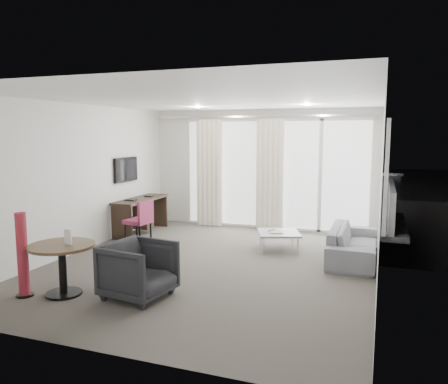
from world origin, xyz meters
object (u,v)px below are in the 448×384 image
(red_lamp, at_px, (23,255))
(tub_armchair, at_px, (139,270))
(rattan_chair_a, at_px, (294,203))
(desk_chair, at_px, (138,222))
(round_table, at_px, (63,270))
(rattan_chair_b, at_px, (337,206))
(coffee_table, at_px, (279,241))
(sofa, at_px, (353,243))
(desk, at_px, (141,216))

(red_lamp, height_order, tub_armchair, red_lamp)
(rattan_chair_a, bearing_deg, desk_chair, -127.04)
(round_table, height_order, rattan_chair_a, rattan_chair_a)
(desk_chair, height_order, rattan_chair_a, desk_chair)
(round_table, bearing_deg, red_lamp, -154.43)
(red_lamp, bearing_deg, rattan_chair_b, 61.83)
(desk_chair, relative_size, round_table, 0.99)
(rattan_chair_a, bearing_deg, coffee_table, -88.63)
(round_table, bearing_deg, rattan_chair_b, 64.32)
(desk_chair, distance_m, tub_armchair, 2.86)
(coffee_table, distance_m, rattan_chair_a, 3.18)
(desk_chair, height_order, round_table, desk_chair)
(round_table, xyz_separation_m, tub_armchair, (0.98, 0.25, 0.03))
(tub_armchair, height_order, rattan_chair_a, rattan_chair_a)
(sofa, relative_size, rattan_chair_a, 2.51)
(desk, xyz_separation_m, red_lamp, (0.46, -3.72, 0.18))
(coffee_table, bearing_deg, rattan_chair_a, 95.69)
(tub_armchair, relative_size, rattan_chair_b, 1.01)
(tub_armchair, bearing_deg, rattan_chair_b, -10.47)
(desk_chair, xyz_separation_m, round_table, (0.50, -2.70, -0.08))
(round_table, relative_size, rattan_chair_a, 1.12)
(round_table, distance_m, red_lamp, 0.53)
(desk, bearing_deg, desk_chair, -63.26)
(red_lamp, xyz_separation_m, rattan_chair_b, (3.33, 6.21, -0.15))
(desk, bearing_deg, coffee_table, -6.60)
(round_table, distance_m, rattan_chair_b, 6.66)
(sofa, bearing_deg, tub_armchair, 137.70)
(desk, xyz_separation_m, round_table, (0.90, -3.50, -0.03))
(desk, xyz_separation_m, rattan_chair_a, (2.73, 2.81, 0.01))
(desk, xyz_separation_m, rattan_chair_b, (3.79, 2.50, 0.03))
(desk, height_order, rattan_chair_b, rattan_chair_b)
(coffee_table, bearing_deg, desk_chair, -170.20)
(red_lamp, distance_m, tub_armchair, 1.50)
(rattan_chair_a, bearing_deg, round_table, -110.43)
(red_lamp, relative_size, coffee_table, 1.52)
(desk_chair, bearing_deg, desk, 124.18)
(tub_armchair, bearing_deg, desk, 37.92)
(desk, height_order, tub_armchair, desk)
(round_table, bearing_deg, desk_chair, 100.47)
(red_lamp, distance_m, coffee_table, 4.25)
(tub_armchair, xyz_separation_m, sofa, (2.47, 2.71, -0.09))
(round_table, relative_size, sofa, 0.45)
(desk_chair, distance_m, round_table, 2.74)
(coffee_table, bearing_deg, sofa, -8.32)
(round_table, bearing_deg, tub_armchair, 14.32)
(round_table, distance_m, sofa, 4.54)
(coffee_table, xyz_separation_m, sofa, (1.31, -0.19, 0.11))
(desk_chair, height_order, sofa, desk_chair)
(coffee_table, height_order, sofa, sofa)
(coffee_table, bearing_deg, rattan_chair_b, 75.29)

